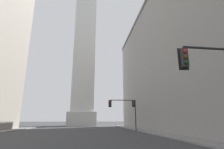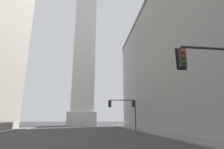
# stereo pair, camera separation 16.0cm
# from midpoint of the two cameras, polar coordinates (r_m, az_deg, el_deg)

# --- Properties ---
(sidewalk_right) EXTENTS (5.00, 73.20, 0.15)m
(sidewalk_right) POSITION_cam_midpoint_polar(r_m,az_deg,el_deg) (25.29, 20.13, -18.06)
(sidewalk_right) COLOR slate
(sidewalk_right) RESTS_ON ground_plane
(building_right) EXTENTS (20.93, 52.56, 26.62)m
(building_right) POSITION_cam_midpoint_polar(r_m,az_deg,el_deg) (39.11, 26.30, 3.84)
(building_right) COLOR gray
(building_right) RESTS_ON ground_plane
(obelisk) EXTENTS (9.40, 9.40, 64.63)m
(obelisk) POSITION_cam_midpoint_polar(r_m,az_deg,el_deg) (68.19, -8.79, 11.00)
(obelisk) COLOR silver
(obelisk) RESTS_ON ground_plane
(traffic_light_mid_right) EXTENTS (5.36, 0.51, 5.72)m
(traffic_light_mid_right) POSITION_cam_midpoint_polar(r_m,az_deg,el_deg) (33.92, 4.55, -10.47)
(traffic_light_mid_right) COLOR black
(traffic_light_mid_right) RESTS_ON ground_plane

